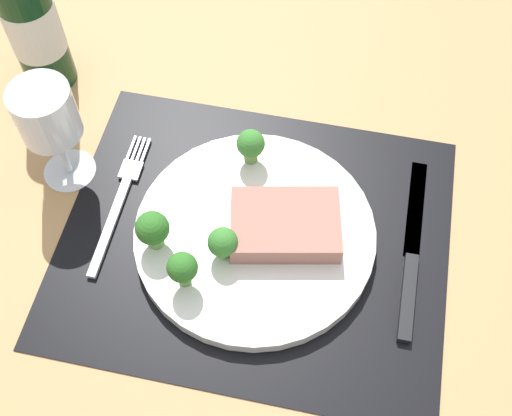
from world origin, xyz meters
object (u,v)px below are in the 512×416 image
knife (411,260)px  wine_bottle (30,17)px  fork (119,201)px  wine_glass (48,118)px  steak (285,225)px  plate (255,234)px

knife → wine_bottle: 52.35cm
fork → wine_glass: 12.24cm
wine_bottle → fork: bearing=-48.9°
wine_glass → wine_bottle: bearing=118.5°
wine_glass → fork: bearing=-23.2°
fork → knife: size_ratio=0.83×
steak → fork: 19.66cm
wine_bottle → wine_glass: (7.48, -13.77, -0.32)cm
plate → wine_bottle: 37.12cm
knife → wine_glass: 42.05cm
steak → wine_bottle: size_ratio=0.41×
plate → steak: bearing=11.4°
knife → wine_glass: (-40.81, 3.99, 9.31)cm
steak → knife: (14.11, -0.11, -2.63)cm
steak → knife: bearing=-0.5°
plate → fork: 16.33cm
plate → knife: plate is taller
plate → fork: size_ratio=1.39×
fork → wine_bottle: size_ratio=0.66×
wine_bottle → steak: bearing=-27.3°
steak → wine_glass: bearing=171.7°
fork → wine_glass: (-7.24, 3.10, 9.37)cm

